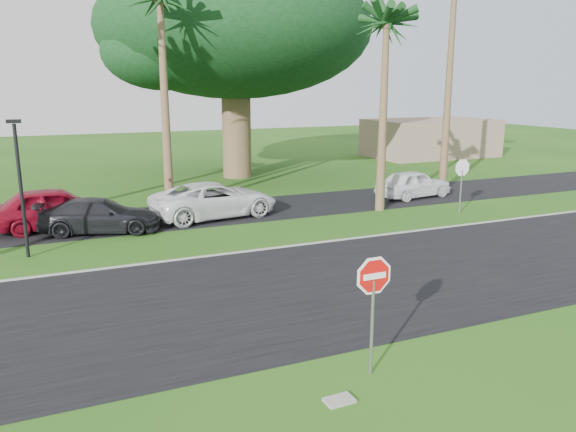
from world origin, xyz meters
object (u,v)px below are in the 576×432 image
at_px(stop_sign_near, 373,292).
at_px(car_minivan, 215,200).
at_px(car_pickup, 414,184).
at_px(car_red, 55,208).
at_px(stop_sign_far, 462,175).
at_px(car_dark, 100,216).

height_order(stop_sign_near, car_minivan, stop_sign_near).
distance_m(car_minivan, car_pickup, 10.72).
relative_size(car_red, car_minivan, 0.91).
relative_size(stop_sign_near, car_red, 0.52).
relative_size(stop_sign_far, car_red, 0.52).
height_order(stop_sign_far, car_minivan, stop_sign_far).
xyz_separation_m(car_red, car_minivan, (6.50, -0.58, -0.09)).
xyz_separation_m(car_dark, car_minivan, (4.92, 0.76, 0.10)).
bearing_deg(car_minivan, car_red, 76.13).
bearing_deg(car_dark, stop_sign_near, -150.23).
relative_size(stop_sign_near, car_dark, 0.57).
xyz_separation_m(car_red, car_pickup, (17.22, -0.38, -0.14)).
distance_m(stop_sign_far, car_pickup, 4.03).
height_order(stop_sign_near, stop_sign_far, same).
distance_m(stop_sign_near, car_pickup, 18.99).
bearing_deg(car_minivan, stop_sign_near, 167.24).
xyz_separation_m(stop_sign_near, car_pickup, (11.74, 14.89, -1.06)).
xyz_separation_m(stop_sign_far, car_red, (-16.98, 4.26, -0.91)).
xyz_separation_m(stop_sign_near, car_minivan, (1.02, 14.68, -1.00)).
distance_m(car_red, car_pickup, 17.22).
bearing_deg(car_pickup, stop_sign_far, 168.17).
bearing_deg(stop_sign_near, car_red, 109.76).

